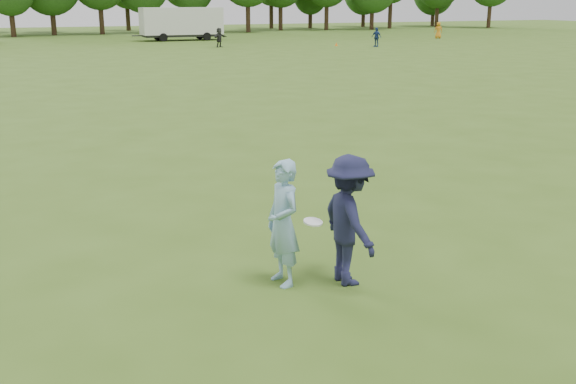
% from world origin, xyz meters
% --- Properties ---
extents(ground, '(200.00, 200.00, 0.00)m').
position_xyz_m(ground, '(0.00, 0.00, 0.00)').
color(ground, '#3A5618').
rests_on(ground, ground).
extents(thrower, '(0.50, 0.71, 1.83)m').
position_xyz_m(thrower, '(-0.70, -0.37, 0.91)').
color(thrower, '#81AEC7').
rests_on(thrower, ground).
extents(defender, '(0.71, 1.22, 1.88)m').
position_xyz_m(defender, '(0.17, -0.71, 0.94)').
color(defender, '#191B38').
rests_on(defender, ground).
extents(player_far_b, '(0.77, 1.04, 1.63)m').
position_xyz_m(player_far_b, '(26.64, 43.05, 0.82)').
color(player_far_b, navy).
rests_on(player_far_b, ground).
extents(player_far_c, '(0.99, 0.86, 1.71)m').
position_xyz_m(player_far_c, '(39.23, 51.57, 0.85)').
color(player_far_c, orange).
rests_on(player_far_c, ground).
extents(player_far_d, '(1.56, 1.18, 1.64)m').
position_xyz_m(player_far_d, '(13.96, 47.91, 0.82)').
color(player_far_d, '#2A2A2A').
rests_on(player_far_d, ground).
extents(field_cone, '(0.28, 0.28, 0.30)m').
position_xyz_m(field_cone, '(23.95, 45.35, 0.15)').
color(field_cone, orange).
rests_on(field_cone, ground).
extents(disc_in_play, '(0.29, 0.29, 0.08)m').
position_xyz_m(disc_in_play, '(-0.38, -0.67, 0.98)').
color(disc_in_play, white).
rests_on(disc_in_play, ground).
extents(cargo_trailer, '(9.00, 2.75, 3.20)m').
position_xyz_m(cargo_trailer, '(13.62, 58.94, 1.78)').
color(cargo_trailer, silver).
rests_on(cargo_trailer, ground).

